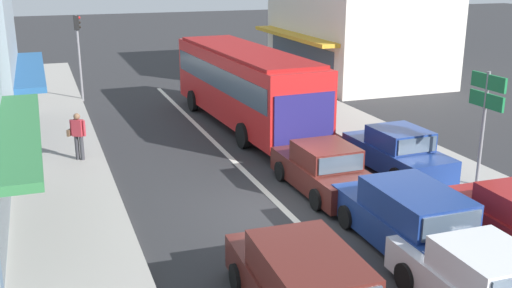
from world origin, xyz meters
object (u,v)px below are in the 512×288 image
(wagon_queue_gap_filler, at_px, (303,288))
(directional_road_sign, at_px, (486,102))
(parked_sedan_kerb_second, at_px, (397,152))
(sedan_adjacent_lane_trail, at_px, (482,286))
(traffic_light_downstreet, at_px, (78,44))
(city_bus, at_px, (245,82))
(wagon_queue_far_back, at_px, (409,219))
(sedan_behind_bus_mid, at_px, (324,170))
(pedestrian_with_handbag_near, at_px, (78,133))

(wagon_queue_gap_filler, xyz_separation_m, directional_road_sign, (7.93, 4.68, 1.96))
(parked_sedan_kerb_second, bearing_deg, wagon_queue_gap_filler, -133.37)
(sedan_adjacent_lane_trail, relative_size, traffic_light_downstreet, 1.01)
(city_bus, xyz_separation_m, sedan_adjacent_lane_trail, (-0.36, -15.06, -1.22))
(sedan_adjacent_lane_trail, xyz_separation_m, traffic_light_downstreet, (-5.70, 22.23, 2.19))
(sedan_adjacent_lane_trail, relative_size, parked_sedan_kerb_second, 1.00)
(wagon_queue_far_back, relative_size, directional_road_sign, 1.25)
(sedan_behind_bus_mid, xyz_separation_m, traffic_light_downstreet, (-5.81, 15.16, 2.19))
(wagon_queue_gap_filler, bearing_deg, parked_sedan_kerb_second, 46.63)
(traffic_light_downstreet, distance_m, directional_road_sign, 19.51)
(parked_sedan_kerb_second, bearing_deg, wagon_queue_far_back, -120.18)
(sedan_adjacent_lane_trail, height_order, traffic_light_downstreet, traffic_light_downstreet)
(wagon_queue_far_back, distance_m, sedan_adjacent_lane_trail, 3.03)
(pedestrian_with_handbag_near, bearing_deg, city_bus, 21.82)
(city_bus, distance_m, wagon_queue_gap_filler, 14.60)
(wagon_queue_far_back, bearing_deg, wagon_queue_gap_filler, -151.16)
(directional_road_sign, xyz_separation_m, pedestrian_with_handbag_near, (-11.19, 6.62, -1.64))
(wagon_queue_far_back, bearing_deg, sedan_adjacent_lane_trail, -96.55)
(wagon_queue_far_back, distance_m, traffic_light_downstreet, 20.26)
(wagon_queue_far_back, height_order, sedan_adjacent_lane_trail, wagon_queue_far_back)
(city_bus, height_order, parked_sedan_kerb_second, city_bus)
(city_bus, bearing_deg, directional_road_sign, -65.71)
(pedestrian_with_handbag_near, bearing_deg, sedan_adjacent_lane_trail, -61.80)
(wagon_queue_gap_filler, bearing_deg, city_bus, 75.33)
(pedestrian_with_handbag_near, bearing_deg, directional_road_sign, -30.63)
(city_bus, height_order, wagon_queue_far_back, city_bus)
(directional_road_sign, relative_size, pedestrian_with_handbag_near, 2.21)
(parked_sedan_kerb_second, distance_m, pedestrian_with_handbag_near, 10.72)
(wagon_queue_far_back, xyz_separation_m, pedestrian_with_handbag_near, (-6.93, 9.28, 0.32))
(sedan_behind_bus_mid, distance_m, parked_sedan_kerb_second, 3.15)
(sedan_behind_bus_mid, height_order, directional_road_sign, directional_road_sign)
(city_bus, distance_m, wagon_queue_far_back, 12.11)
(wagon_queue_far_back, xyz_separation_m, sedan_behind_bus_mid, (-0.23, 4.06, -0.08))
(wagon_queue_gap_filler, height_order, directional_road_sign, directional_road_sign)
(sedan_behind_bus_mid, height_order, parked_sedan_kerb_second, same)
(wagon_queue_far_back, height_order, sedan_behind_bus_mid, wagon_queue_far_back)
(wagon_queue_far_back, xyz_separation_m, wagon_queue_gap_filler, (-3.67, -2.02, 0.00))
(city_bus, distance_m, sedan_behind_bus_mid, 8.09)
(directional_road_sign, height_order, pedestrian_with_handbag_near, directional_road_sign)
(directional_road_sign, distance_m, pedestrian_with_handbag_near, 13.10)
(city_bus, xyz_separation_m, directional_road_sign, (4.24, -9.40, 0.82))
(parked_sedan_kerb_second, distance_m, traffic_light_downstreet, 17.03)
(sedan_behind_bus_mid, height_order, pedestrian_with_handbag_near, pedestrian_with_handbag_near)
(sedan_adjacent_lane_trail, distance_m, wagon_queue_gap_filler, 3.47)
(city_bus, height_order, sedan_behind_bus_mid, city_bus)
(sedan_adjacent_lane_trail, bearing_deg, pedestrian_with_handbag_near, 118.20)
(sedan_behind_bus_mid, distance_m, traffic_light_downstreet, 16.38)
(city_bus, xyz_separation_m, wagon_queue_far_back, (-0.01, -12.06, -1.14))
(sedan_adjacent_lane_trail, relative_size, pedestrian_with_handbag_near, 2.59)
(sedan_behind_bus_mid, distance_m, pedestrian_with_handbag_near, 8.50)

